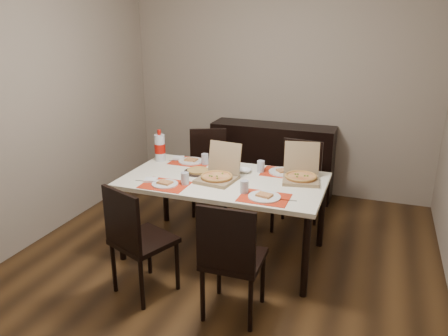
{
  "coord_description": "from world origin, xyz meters",
  "views": [
    {
      "loc": [
        1.22,
        -3.31,
        2.1
      ],
      "look_at": [
        -0.05,
        0.17,
        0.85
      ],
      "focal_mm": 35.0,
      "sensor_mm": 36.0,
      "label": 1
    }
  ],
  "objects": [
    {
      "name": "chair_far_right",
      "position": [
        0.48,
        0.97,
        0.51
      ],
      "size": [
        0.46,
        0.46,
        0.93
      ],
      "color": "black",
      "rests_on": "ground"
    },
    {
      "name": "dining_table",
      "position": [
        -0.05,
        0.17,
        0.68
      ],
      "size": [
        1.8,
        1.0,
        0.75
      ],
      "color": "white",
      "rests_on": "ground"
    },
    {
      "name": "setting_near_right",
      "position": [
        0.36,
        -0.14,
        0.77
      ],
      "size": [
        0.48,
        0.3,
        0.11
      ],
      "color": "red",
      "rests_on": "dining_table"
    },
    {
      "name": "dip_bowl",
      "position": [
        0.08,
        0.39,
        0.77
      ],
      "size": [
        0.14,
        0.14,
        0.03
      ],
      "primitive_type": "imported",
      "rotation": [
        0.0,
        0.0,
        0.05
      ],
      "color": "white",
      "rests_on": "dining_table"
    },
    {
      "name": "room_walls",
      "position": [
        0.0,
        0.43,
        1.73
      ],
      "size": [
        3.84,
        4.02,
        2.62
      ],
      "color": "gray",
      "rests_on": "ground"
    },
    {
      "name": "setting_near_left",
      "position": [
        -0.45,
        -0.14,
        0.77
      ],
      "size": [
        0.5,
        0.3,
        0.11
      ],
      "color": "red",
      "rests_on": "dining_table"
    },
    {
      "name": "soda_bottle",
      "position": [
        -0.84,
        0.45,
        0.89
      ],
      "size": [
        0.11,
        0.11,
        0.32
      ],
      "color": "silver",
      "rests_on": "dining_table"
    },
    {
      "name": "chair_far_left",
      "position": [
        -0.58,
        1.09,
        0.51
      ],
      "size": [
        0.55,
        0.55,
        0.93
      ],
      "color": "black",
      "rests_on": "ground"
    },
    {
      "name": "chair_near_right",
      "position": [
        0.33,
        -0.72,
        0.51
      ],
      "size": [
        0.43,
        0.43,
        0.93
      ],
      "color": "black",
      "rests_on": "ground"
    },
    {
      "name": "sideboard",
      "position": [
        0.0,
        1.78,
        0.45
      ],
      "size": [
        1.5,
        0.4,
        0.9
      ],
      "primitive_type": "cube",
      "color": "black",
      "rests_on": "ground"
    },
    {
      "name": "pizza_box_right",
      "position": [
        0.61,
        0.37,
        0.8
      ],
      "size": [
        0.37,
        0.4,
        0.32
      ],
      "color": "#876E4D",
      "rests_on": "dining_table"
    },
    {
      "name": "setting_far_left",
      "position": [
        -0.51,
        0.51,
        0.77
      ],
      "size": [
        0.43,
        0.3,
        0.11
      ],
      "color": "red",
      "rests_on": "dining_table"
    },
    {
      "name": "setting_far_right",
      "position": [
        0.37,
        0.49,
        0.77
      ],
      "size": [
        0.46,
        0.3,
        0.11
      ],
      "color": "red",
      "rests_on": "dining_table"
    },
    {
      "name": "pizza_box_center",
      "position": [
        -0.08,
        0.11,
        0.8
      ],
      "size": [
        0.36,
        0.39,
        0.32
      ],
      "color": "#876E4D",
      "rests_on": "dining_table"
    },
    {
      "name": "chair_near_left",
      "position": [
        -0.46,
        -0.7,
        0.51
      ],
      "size": [
        0.55,
        0.55,
        0.93
      ],
      "color": "black",
      "rests_on": "ground"
    },
    {
      "name": "napkin_loose",
      "position": [
        -0.05,
        0.17,
        0.76
      ],
      "size": [
        0.16,
        0.16,
        0.02
      ],
      "primitive_type": "cube",
      "rotation": [
        0.0,
        0.0,
        0.95
      ],
      "color": "white",
      "rests_on": "dining_table"
    },
    {
      "name": "faina_plate",
      "position": [
        -0.33,
        0.24,
        0.76
      ],
      "size": [
        0.27,
        0.27,
        0.03
      ],
      "color": "black",
      "rests_on": "dining_table"
    },
    {
      "name": "ground",
      "position": [
        0.0,
        0.0,
        -0.01
      ],
      "size": [
        3.8,
        4.0,
        0.02
      ],
      "primitive_type": "cube",
      "color": "#452C15",
      "rests_on": "ground"
    }
  ]
}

